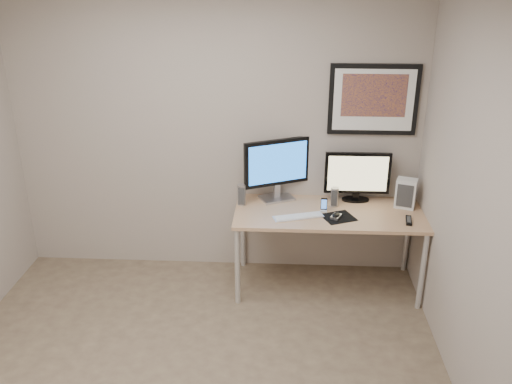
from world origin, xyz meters
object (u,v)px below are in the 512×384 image
phone_dock (324,205)px  keyboard (298,217)px  monitor_tv (357,175)px  speaker_right (335,197)px  framed_art (373,100)px  fan_unit (406,193)px  desk (328,218)px  monitor_large (277,167)px  speaker_left (242,195)px

phone_dock → keyboard: size_ratio=0.29×
monitor_tv → speaker_right: bearing=-148.6°
framed_art → keyboard: size_ratio=1.78×
phone_dock → fan_unit: bearing=14.2°
desk → speaker_right: 0.20m
monitor_large → speaker_left: 0.39m
monitor_tv → keyboard: (-0.51, -0.38, -0.23)m
monitor_tv → keyboard: bearing=-144.1°
desk → phone_dock: size_ratio=13.11×
keyboard → framed_art: bearing=19.7°
monitor_tv → fan_unit: bearing=-16.2°
keyboard → monitor_tv: bearing=19.0°
monitor_large → framed_art: bearing=-18.5°
fan_unit → speaker_right: bearing=-160.1°
monitor_tv → keyboard: 0.68m
monitor_large → fan_unit: bearing=-30.5°
framed_art → monitor_large: size_ratio=1.32×
speaker_right → keyboard: size_ratio=0.40×
desk → speaker_left: size_ratio=8.62×
monitor_large → keyboard: size_ratio=1.35×
framed_art → speaker_right: bearing=-145.0°
monitor_tv → fan_unit: 0.44m
speaker_right → fan_unit: (0.61, 0.01, 0.04)m
desk → monitor_large: 0.63m
monitor_tv → speaker_right: 0.28m
speaker_right → fan_unit: fan_unit is taller
speaker_left → speaker_right: speaker_left is taller
framed_art → fan_unit: framed_art is taller
monitor_large → keyboard: 0.51m
framed_art → keyboard: 1.17m
speaker_right → fan_unit: bearing=9.7°
speaker_left → keyboard: size_ratio=0.44×
fan_unit → phone_dock: bearing=-150.5°
framed_art → monitor_large: (-0.80, -0.09, -0.58)m
desk → framed_art: size_ratio=2.13×
monitor_large → phone_dock: 0.53m
desk → phone_dock: 0.13m
speaker_right → monitor_large: bearing=175.9°
keyboard → monitor_large: bearing=99.6°
speaker_left → keyboard: bearing=-27.9°
framed_art → phone_dock: size_ratio=6.15×
desk → fan_unit: bearing=11.3°
speaker_right → keyboard: bearing=-132.1°
framed_art → phone_dock: bearing=-140.3°
keyboard → fan_unit: 0.97m
speaker_right → phone_dock: (-0.10, -0.12, -0.02)m
speaker_left → phone_dock: (0.71, -0.10, -0.03)m
fan_unit → desk: bearing=-149.5°
desk → speaker_right: (0.05, 0.12, 0.15)m
phone_dock → fan_unit: size_ratio=0.48×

